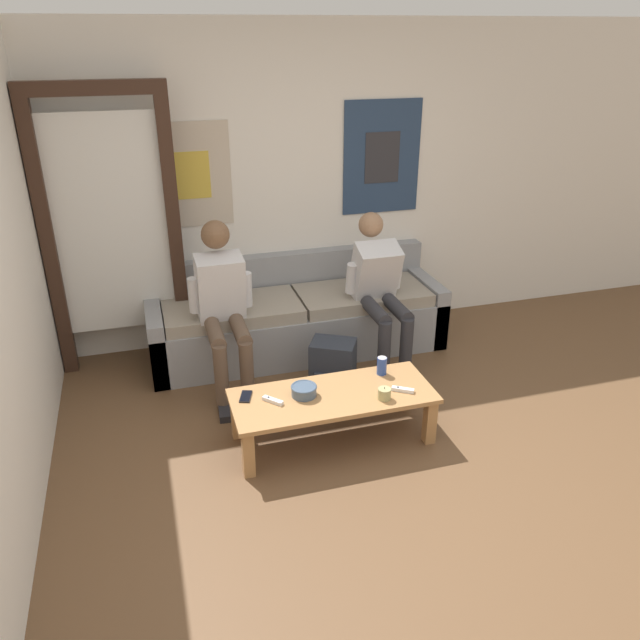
% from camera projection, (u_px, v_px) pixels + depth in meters
% --- Properties ---
extents(ground_plane, '(18.00, 18.00, 0.00)m').
position_uv_depth(ground_plane, '(392.00, 510.00, 3.51)').
color(ground_plane, brown).
extents(wall_back, '(10.00, 0.07, 2.55)m').
position_uv_depth(wall_back, '(285.00, 188.00, 5.09)').
color(wall_back, white).
rests_on(wall_back, ground_plane).
extents(door_frame, '(1.00, 0.10, 2.15)m').
position_uv_depth(door_frame, '(110.00, 218.00, 4.58)').
color(door_frame, '#382319').
rests_on(door_frame, ground_plane).
extents(couch, '(2.41, 0.75, 0.75)m').
position_uv_depth(couch, '(297.00, 318.00, 5.18)').
color(couch, gray).
rests_on(couch, ground_plane).
extents(coffee_table, '(1.30, 0.52, 0.34)m').
position_uv_depth(coffee_table, '(333.00, 401.00, 4.00)').
color(coffee_table, '#B27F4C').
rests_on(coffee_table, ground_plane).
extents(person_seated_adult, '(0.47, 0.81, 1.23)m').
position_uv_depth(person_seated_adult, '(223.00, 302.00, 4.50)').
color(person_seated_adult, brown).
rests_on(person_seated_adult, ground_plane).
extents(person_seated_teen, '(0.47, 0.88, 1.16)m').
position_uv_depth(person_seated_teen, '(380.00, 286.00, 4.86)').
color(person_seated_teen, '#2D2D33').
rests_on(person_seated_teen, ground_plane).
extents(backpack, '(0.39, 0.36, 0.40)m').
position_uv_depth(backpack, '(333.00, 368.00, 4.60)').
color(backpack, '#282D38').
rests_on(backpack, ground_plane).
extents(ceramic_bowl, '(0.17, 0.17, 0.07)m').
position_uv_depth(ceramic_bowl, '(304.00, 390.00, 3.95)').
color(ceramic_bowl, '#475B75').
rests_on(ceramic_bowl, coffee_table).
extents(pillar_candle, '(0.08, 0.08, 0.09)m').
position_uv_depth(pillar_candle, '(384.00, 394.00, 3.91)').
color(pillar_candle, tan).
rests_on(pillar_candle, coffee_table).
extents(drink_can_blue, '(0.07, 0.07, 0.12)m').
position_uv_depth(drink_can_blue, '(382.00, 366.00, 4.19)').
color(drink_can_blue, '#28479E').
rests_on(drink_can_blue, coffee_table).
extents(game_controller_near_left, '(0.14, 0.11, 0.03)m').
position_uv_depth(game_controller_near_left, '(403.00, 390.00, 4.00)').
color(game_controller_near_left, white).
rests_on(game_controller_near_left, coffee_table).
extents(game_controller_near_right, '(0.12, 0.13, 0.03)m').
position_uv_depth(game_controller_near_right, '(273.00, 401.00, 3.89)').
color(game_controller_near_right, white).
rests_on(game_controller_near_right, coffee_table).
extents(cell_phone, '(0.11, 0.15, 0.01)m').
position_uv_depth(cell_phone, '(246.00, 396.00, 3.94)').
color(cell_phone, black).
rests_on(cell_phone, coffee_table).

